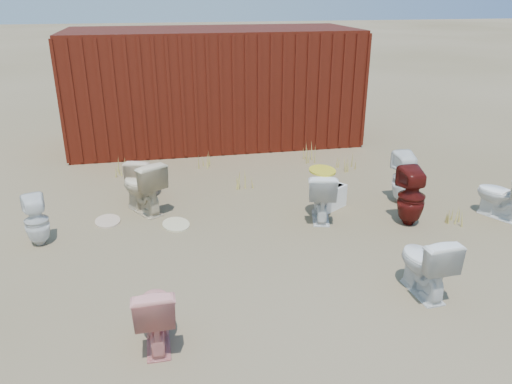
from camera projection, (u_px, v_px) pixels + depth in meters
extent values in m
plane|color=brown|center=(265.00, 248.00, 6.55)|extent=(100.00, 100.00, 0.00)
cube|color=#4B190C|center=(214.00, 86.00, 10.82)|extent=(6.00, 2.40, 2.40)
imported|color=#E48984|center=(155.00, 313.00, 4.65)|extent=(0.39, 0.68, 0.69)
imported|color=white|center=(425.00, 263.00, 5.44)|extent=(0.46, 0.75, 0.74)
imported|color=#53110E|center=(411.00, 197.00, 7.06)|extent=(0.38, 0.39, 0.85)
imported|color=white|center=(501.00, 195.00, 7.32)|extent=(0.67, 0.80, 0.71)
imported|color=white|center=(37.00, 221.00, 6.51)|extent=(0.39, 0.39, 0.69)
imported|color=beige|center=(142.00, 186.00, 7.47)|extent=(0.81, 0.92, 0.82)
imported|color=beige|center=(144.00, 178.00, 7.96)|extent=(0.62, 0.79, 0.71)
imported|color=white|center=(321.00, 195.00, 7.25)|extent=(0.59, 0.81, 0.74)
imported|color=white|center=(404.00, 178.00, 7.80)|extent=(0.38, 0.38, 0.82)
ellipsoid|color=gold|center=(322.00, 170.00, 7.11)|extent=(0.38, 0.47, 0.02)
cube|color=white|center=(332.00, 198.00, 7.67)|extent=(0.53, 0.44, 0.35)
ellipsoid|color=beige|center=(176.00, 224.00, 7.17)|extent=(0.48, 0.57, 0.02)
ellipsoid|color=#C9AE92|center=(108.00, 221.00, 7.27)|extent=(0.42, 0.51, 0.02)
cone|color=#AD9C45|center=(118.00, 167.00, 9.09)|extent=(0.36, 0.36, 0.30)
cone|color=#AD9C45|center=(242.00, 178.00, 8.51)|extent=(0.32, 0.32, 0.32)
cone|color=#AD9C45|center=(347.00, 163.00, 9.32)|extent=(0.36, 0.36, 0.28)
cone|color=#AD9C45|center=(206.00, 160.00, 9.48)|extent=(0.30, 0.30, 0.28)
cone|color=#AD9C45|center=(312.00, 153.00, 9.79)|extent=(0.34, 0.34, 0.34)
cone|color=#AD9C45|center=(453.00, 215.00, 7.20)|extent=(0.28, 0.28, 0.24)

